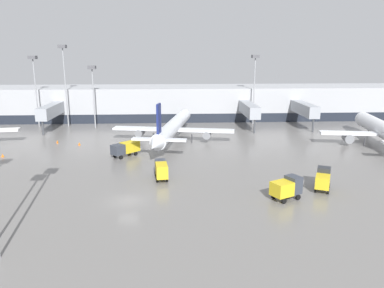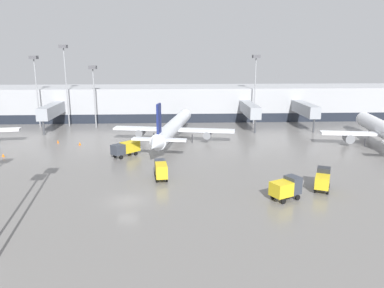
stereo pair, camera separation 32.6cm
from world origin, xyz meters
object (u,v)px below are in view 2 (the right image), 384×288
(parked_jet_0, at_px, (173,127))
(service_truck_2, at_px, (286,187))
(apron_light_mast_6, at_px, (256,70))
(service_truck_0, at_px, (161,169))
(traffic_cone_4, at_px, (3,155))
(service_truck_3, at_px, (323,179))
(traffic_cone_1, at_px, (58,141))
(service_truck_1, at_px, (126,148))
(apron_light_mast_1, at_px, (65,63))
(apron_light_mast_0, at_px, (93,78))
(traffic_cone_0, at_px, (80,144))
(apron_light_mast_2, at_px, (35,71))

(parked_jet_0, height_order, service_truck_2, parked_jet_0)
(service_truck_2, xyz_separation_m, apron_light_mast_6, (6.86, 52.35, 12.42))
(service_truck_0, height_order, service_truck_2, service_truck_2)
(service_truck_2, xyz_separation_m, traffic_cone_4, (-44.98, 22.42, -1.35))
(service_truck_3, height_order, traffic_cone_1, service_truck_3)
(service_truck_1, bearing_deg, traffic_cone_1, -80.23)
(service_truck_3, relative_size, apron_light_mast_1, 0.22)
(parked_jet_0, distance_m, apron_light_mast_0, 26.87)
(traffic_cone_1, height_order, apron_light_mast_1, apron_light_mast_1)
(traffic_cone_0, bearing_deg, traffic_cone_4, -145.09)
(service_truck_2, xyz_separation_m, apron_light_mast_2, (-48.20, 51.14, 12.28))
(service_truck_2, relative_size, service_truck_3, 0.99)
(service_truck_2, bearing_deg, traffic_cone_0, 109.75)
(parked_jet_0, relative_size, apron_light_mast_2, 2.14)
(service_truck_1, bearing_deg, parked_jet_0, -172.23)
(traffic_cone_4, distance_m, apron_light_mast_0, 31.33)
(service_truck_0, relative_size, service_truck_1, 0.99)
(traffic_cone_4, xyz_separation_m, apron_light_mast_0, (11.30, 26.66, 11.98))
(service_truck_0, relative_size, traffic_cone_4, 8.86)
(apron_light_mast_1, bearing_deg, apron_light_mast_0, -16.26)
(service_truck_0, distance_m, apron_light_mast_0, 45.28)
(service_truck_0, height_order, traffic_cone_0, service_truck_0)
(traffic_cone_4, xyz_separation_m, apron_light_mast_1, (4.10, 28.76, 15.40))
(parked_jet_0, distance_m, traffic_cone_0, 19.36)
(traffic_cone_1, height_order, apron_light_mast_2, apron_light_mast_2)
(service_truck_3, distance_m, traffic_cone_1, 53.17)
(parked_jet_0, height_order, service_truck_3, parked_jet_0)
(traffic_cone_0, distance_m, apron_light_mast_2, 28.81)
(service_truck_1, bearing_deg, apron_light_mast_1, -103.50)
(service_truck_1, xyz_separation_m, apron_light_mast_0, (-10.81, 27.42, 10.70))
(apron_light_mast_1, xyz_separation_m, apron_light_mast_2, (-7.33, -0.04, -1.78))
(traffic_cone_1, distance_m, apron_light_mast_6, 51.14)
(parked_jet_0, bearing_deg, traffic_cone_0, 107.80)
(parked_jet_0, distance_m, apron_light_mast_2, 40.00)
(service_truck_0, bearing_deg, traffic_cone_0, 32.05)
(service_truck_0, relative_size, apron_light_mast_1, 0.25)
(service_truck_3, bearing_deg, service_truck_2, 142.21)
(service_truck_3, relative_size, apron_light_mast_0, 0.29)
(parked_jet_0, xyz_separation_m, service_truck_3, (20.22, -29.85, -1.52))
(parked_jet_0, bearing_deg, apron_light_mast_2, 72.54)
(service_truck_3, distance_m, apron_light_mast_6, 50.85)
(apron_light_mast_6, bearing_deg, traffic_cone_0, -151.53)
(traffic_cone_4, bearing_deg, service_truck_0, -25.38)
(traffic_cone_0, bearing_deg, apron_light_mast_2, 125.93)
(apron_light_mast_1, bearing_deg, apron_light_mast_6, 1.40)
(service_truck_0, bearing_deg, apron_light_mast_0, 17.39)
(service_truck_1, bearing_deg, service_truck_0, 72.66)
(service_truck_2, relative_size, apron_light_mast_6, 0.25)
(service_truck_1, xyz_separation_m, traffic_cone_1, (-15.40, 10.92, -1.23))
(parked_jet_0, xyz_separation_m, traffic_cone_4, (-30.70, -10.48, -2.82))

